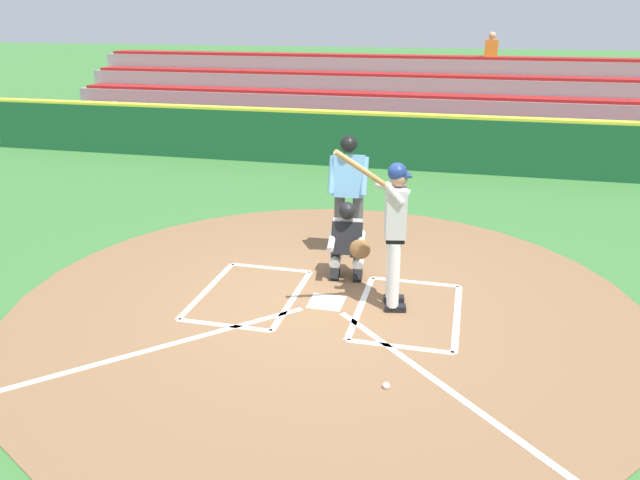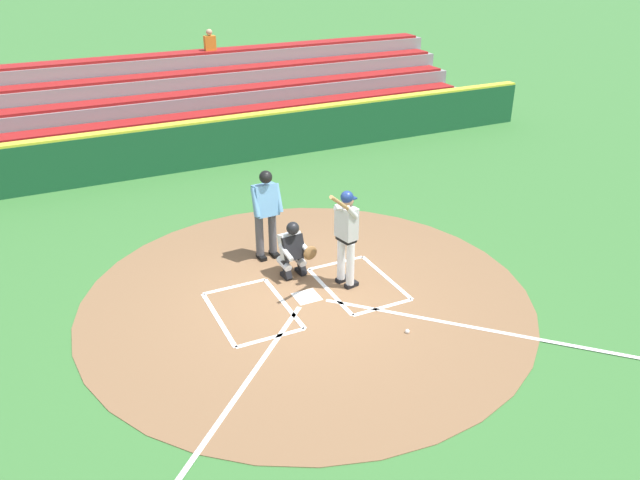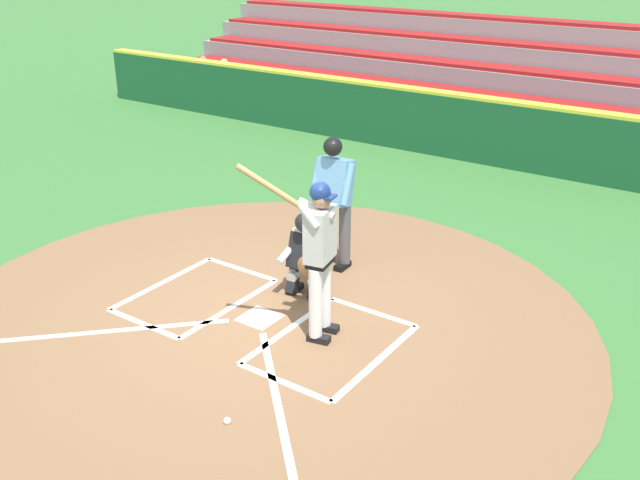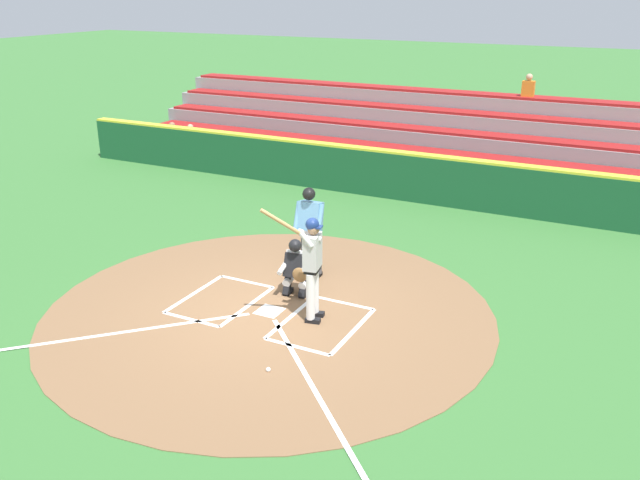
{
  "view_description": "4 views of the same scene",
  "coord_description": "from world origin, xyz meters",
  "px_view_note": "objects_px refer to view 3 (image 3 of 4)",
  "views": [
    {
      "loc": [
        -1.61,
        6.95,
        3.53
      ],
      "look_at": [
        0.0,
        0.33,
        0.99
      ],
      "focal_mm": 34.46,
      "sensor_mm": 36.0,
      "label": 1
    },
    {
      "loc": [
        4.0,
        8.85,
        5.97
      ],
      "look_at": [
        -0.17,
        0.2,
        1.2
      ],
      "focal_mm": 35.56,
      "sensor_mm": 36.0,
      "label": 2
    },
    {
      "loc": [
        -4.89,
        5.78,
        4.32
      ],
      "look_at": [
        -0.37,
        -0.74,
        0.87
      ],
      "focal_mm": 40.2,
      "sensor_mm": 36.0,
      "label": 3
    },
    {
      "loc": [
        -5.7,
        9.26,
        5.48
      ],
      "look_at": [
        -0.43,
        -1.16,
        1.05
      ],
      "focal_mm": 37.93,
      "sensor_mm": 36.0,
      "label": 4
    }
  ],
  "objects_px": {
    "plate_umpire": "(335,194)",
    "baseball": "(227,421)",
    "catcher": "(306,253)",
    "batter": "(319,250)"
  },
  "relations": [
    {
      "from": "baseball",
      "to": "plate_umpire",
      "type": "bearing_deg",
      "value": -72.6
    },
    {
      "from": "plate_umpire",
      "to": "baseball",
      "type": "relative_size",
      "value": 25.2
    },
    {
      "from": "batter",
      "to": "plate_umpire",
      "type": "distance_m",
      "value": 1.87
    },
    {
      "from": "batter",
      "to": "plate_umpire",
      "type": "xyz_separation_m",
      "value": [
        0.89,
        -1.65,
        -0.02
      ]
    },
    {
      "from": "catcher",
      "to": "plate_umpire",
      "type": "distance_m",
      "value": 1.04
    },
    {
      "from": "batter",
      "to": "baseball",
      "type": "distance_m",
      "value": 2.1
    },
    {
      "from": "batter",
      "to": "baseball",
      "type": "xyz_separation_m",
      "value": [
        -0.19,
        1.81,
        -1.06
      ]
    },
    {
      "from": "catcher",
      "to": "baseball",
      "type": "distance_m",
      "value": 2.76
    },
    {
      "from": "catcher",
      "to": "baseball",
      "type": "bearing_deg",
      "value": 109.53
    },
    {
      "from": "batter",
      "to": "catcher",
      "type": "xyz_separation_m",
      "value": [
        0.71,
        -0.75,
        -0.51
      ]
    }
  ]
}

